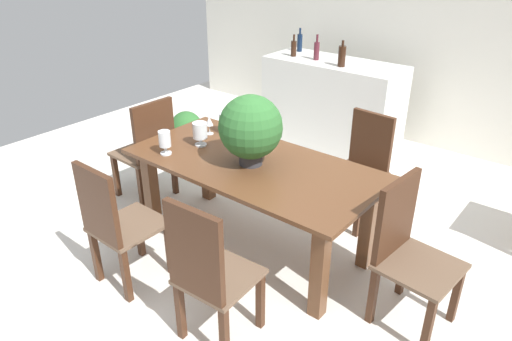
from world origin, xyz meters
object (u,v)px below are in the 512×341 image
Objects in this scene: chair_foot_end at (407,247)px; kitchen_counter at (332,104)px; flower_centerpiece at (251,128)px; wine_bottle_amber at (300,42)px; dining_table at (253,178)px; chair_far_right at (362,163)px; chair_near_left at (115,222)px; wine_glass at (209,122)px; crystal_vase_center_near at (200,131)px; chair_head_end at (149,146)px; crystal_vase_right at (225,121)px; potted_plant_floor at (187,133)px; wine_bottle_dark at (342,56)px; crystal_vase_left at (165,140)px; wine_bottle_green at (317,50)px; wine_bottle_clear at (294,48)px; chair_near_right at (207,271)px.

chair_foot_end is 2.81m from kitchen_counter.
wine_bottle_amber is at bearing 116.71° from flower_centerpiece.
dining_table is 6.96× the size of wine_bottle_amber.
wine_bottle_amber is at bearing 143.57° from chair_far_right.
chair_near_left is 3.51× the size of wine_bottle_amber.
chair_near_left is at bearing -80.03° from wine_glass.
wine_glass reaches higher than dining_table.
chair_near_left is 0.98m from crystal_vase_center_near.
chair_head_end is 0.79m from crystal_vase_right.
chair_near_left is 2.21m from potted_plant_floor.
crystal_vase_right is 0.34× the size of potted_plant_floor.
chair_foot_end is at bearing -50.58° from wine_bottle_dark.
flower_centerpiece reaches higher than kitchen_counter.
dining_table is 10.14× the size of crystal_vase_left.
wine_bottle_amber is (-0.58, 0.15, 0.60)m from kitchen_counter.
chair_far_right is 1.79m from wine_bottle_green.
crystal_vase_left is 0.98× the size of crystal_vase_center_near.
chair_head_end is 2.25m from kitchen_counter.
wine_bottle_amber is at bearing 51.53° from chair_foot_end.
chair_near_left is 5.11× the size of crystal_vase_left.
crystal_vase_left is 2.43m from wine_bottle_clear.
chair_near_right is at bearing -63.13° from wine_bottle_clear.
crystal_vase_left is at bearing -85.41° from wine_bottle_green.
potted_plant_floor is (-1.66, 0.88, -0.35)m from dining_table.
wine_bottle_dark is (-0.87, 1.08, 0.58)m from chair_far_right.
chair_head_end is 0.76m from crystal_vase_center_near.
chair_foot_end is 1.91× the size of potted_plant_floor.
crystal_vase_center_near is at bearing 179.14° from flower_centerpiece.
crystal_vase_center_near is at bearing -87.83° from kitchen_counter.
chair_near_right is (0.43, -0.93, -0.07)m from dining_table.
wine_bottle_clear is 1.55m from potted_plant_floor.
kitchen_counter is (-0.60, 2.16, -0.12)m from dining_table.
kitchen_counter is at bearing 165.98° from chair_head_end.
wine_bottle_amber is at bearing -179.09° from chair_head_end.
chair_near_right reaches higher than crystal_vase_right.
wine_bottle_clear is at bearing -175.83° from wine_bottle_green.
chair_near_left is 0.61× the size of kitchen_counter.
flower_centerpiece is 2.72× the size of crystal_vase_center_near.
chair_foot_end is 3.54× the size of wine_bottle_amber.
chair_far_right is 3.37× the size of wine_bottle_green.
chair_near_right is 5.75× the size of crystal_vase_right.
chair_foot_end reaches higher than crystal_vase_left.
crystal_vase_right is 1.13× the size of wine_glass.
crystal_vase_right is at bearing -93.57° from wine_bottle_dark.
dining_table is 2.29m from wine_bottle_green.
chair_far_right is at bearing -51.25° from wine_bottle_dark.
dining_table is 1.98× the size of chair_near_left.
crystal_vase_left is (-1.81, -0.31, 0.32)m from chair_foot_end.
crystal_vase_left is at bearing -87.81° from wine_glass.
potted_plant_floor is at bearing -174.23° from chair_far_right.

